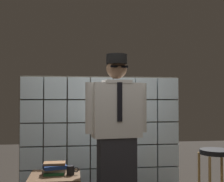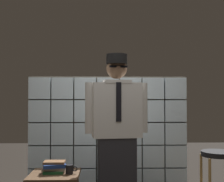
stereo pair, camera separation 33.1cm
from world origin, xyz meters
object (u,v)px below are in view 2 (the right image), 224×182
(coffee_mug, at_px, (70,169))
(standing_person, at_px, (117,131))
(bar_stool, at_px, (218,170))
(side_table, at_px, (54,180))
(book_stack, at_px, (54,167))

(coffee_mug, bearing_deg, standing_person, 16.72)
(bar_stool, height_order, coffee_mug, bar_stool)
(bar_stool, relative_size, side_table, 1.43)
(standing_person, height_order, book_stack, standing_person)
(standing_person, distance_m, bar_stool, 1.13)
(side_table, distance_m, book_stack, 0.13)
(standing_person, distance_m, coffee_mug, 0.65)
(book_stack, height_order, coffee_mug, book_stack)
(side_table, height_order, coffee_mug, coffee_mug)
(bar_stool, xyz_separation_m, coffee_mug, (-1.54, 0.11, -0.01))
(coffee_mug, bearing_deg, side_table, 172.59)
(standing_person, bearing_deg, side_table, -176.64)
(bar_stool, xyz_separation_m, side_table, (-1.70, 0.13, -0.13))
(book_stack, bearing_deg, standing_person, 8.55)
(bar_stool, distance_m, coffee_mug, 1.54)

